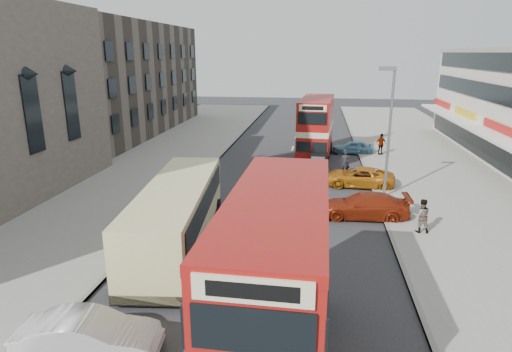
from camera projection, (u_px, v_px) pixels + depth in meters
The scene contains 17 objects.
road_surface at pixel (282, 185), 29.95m from camera, with size 12.00×90.00×0.01m, color #28282B.
pavement_right at pixel (464, 192), 28.29m from camera, with size 12.00×90.00×0.15m, color gray.
pavement_left at pixel (120, 177), 31.56m from camera, with size 12.00×90.00×0.15m, color gray.
kerb_left at pixel (197, 180), 30.76m from camera, with size 0.20×90.00×0.16m, color gray.
kerb_right at pixel (372, 188), 29.10m from camera, with size 0.20×90.00×0.16m, color gray.
brick_terrace at pixel (102, 79), 48.40m from camera, with size 14.00×28.00×12.00m, color #66594C.
street_lamp at pixel (389, 124), 25.83m from camera, with size 1.00×0.20×8.12m.
bus_main at pixel (277, 287), 11.78m from camera, with size 2.72×9.44×5.18m.
bus_second at pixel (316, 129), 36.47m from camera, with size 3.09×9.33×5.06m.
coach at pixel (178, 214), 19.99m from camera, with size 3.81×10.98×2.85m.
car_left_front at pixel (88, 337), 12.87m from camera, with size 1.49×4.27×1.41m, color silver.
car_right_a at pixel (364, 206), 23.83m from camera, with size 1.98×4.88×1.42m, color maroon.
car_right_b at pixel (359, 177), 29.48m from camera, with size 2.19×4.75×1.32m, color #C16D13.
car_right_c at pixel (353, 147), 38.99m from camera, with size 1.45×3.61×1.23m, color #5FA1BF.
pedestrian_near at pixel (422, 215), 21.53m from camera, with size 0.65×0.44×1.78m, color gray.
pedestrian_far at pixel (381, 144), 38.03m from camera, with size 1.09×0.46×1.87m, color gray.
cyclist at pixel (345, 169), 30.82m from camera, with size 0.72×1.59×2.25m.
Camera 1 is at (2.24, -8.57, 8.92)m, focal length 30.13 mm.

